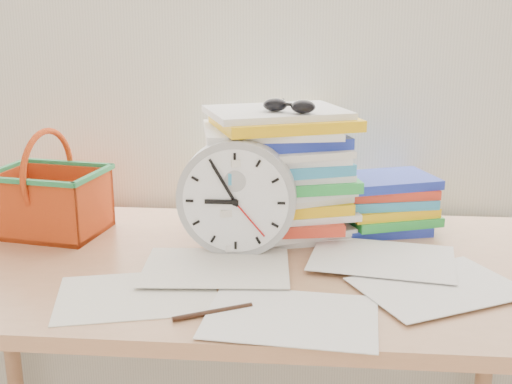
# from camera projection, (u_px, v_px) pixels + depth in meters

# --- Properties ---
(desk) EXTENTS (1.40, 0.70, 0.75)m
(desk) POSITION_uv_depth(u_px,v_px,m) (224.00, 293.00, 1.37)
(desk) COLOR #B37C54
(desk) RESTS_ON ground
(paper_stack) EXTENTS (0.40, 0.36, 0.29)m
(paper_stack) POSITION_uv_depth(u_px,v_px,m) (277.00, 173.00, 1.48)
(paper_stack) COLOR white
(paper_stack) RESTS_ON desk
(clock) EXTENTS (0.25, 0.05, 0.25)m
(clock) POSITION_uv_depth(u_px,v_px,m) (237.00, 198.00, 1.35)
(clock) COLOR #A2A2A2
(clock) RESTS_ON desk
(sunglasses) EXTENTS (0.17, 0.15, 0.03)m
(sunglasses) POSITION_uv_depth(u_px,v_px,m) (289.00, 106.00, 1.38)
(sunglasses) COLOR black
(sunglasses) RESTS_ON paper_stack
(book_stack) EXTENTS (0.30, 0.27, 0.13)m
(book_stack) POSITION_uv_depth(u_px,v_px,m) (383.00, 203.00, 1.53)
(book_stack) COLOR white
(book_stack) RESTS_ON desk
(basket) EXTENTS (0.27, 0.23, 0.24)m
(basket) POSITION_uv_depth(u_px,v_px,m) (49.00, 183.00, 1.49)
(basket) COLOR #DF4B15
(basket) RESTS_ON desk
(pen) EXTENTS (0.13, 0.07, 0.01)m
(pen) POSITION_uv_depth(u_px,v_px,m) (213.00, 312.00, 1.11)
(pen) COLOR black
(pen) RESTS_ON desk
(scattered_papers) EXTENTS (1.26, 0.42, 0.02)m
(scattered_papers) POSITION_uv_depth(u_px,v_px,m) (224.00, 258.00, 1.35)
(scattered_papers) COLOR white
(scattered_papers) RESTS_ON desk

